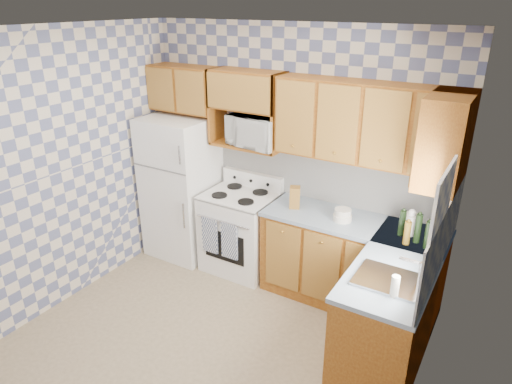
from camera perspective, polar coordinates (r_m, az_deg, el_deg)
floor at (r=4.38m, az=-5.93°, el=-18.55°), size 3.40×3.40×0.00m
back_wall at (r=4.90m, az=4.63°, el=4.52°), size 3.40×0.02×2.70m
right_wall at (r=3.02m, az=20.22°, el=-9.32°), size 0.02×3.20×2.70m
backsplash_back at (r=4.79m, az=8.80°, el=1.97°), size 2.60×0.02×0.56m
backsplash_right at (r=3.79m, az=22.31°, el=-5.41°), size 0.02×1.60×0.56m
refrigerator at (r=5.46m, az=-9.27°, el=0.57°), size 0.75×0.70×1.68m
stove_body at (r=5.20m, az=-1.95°, el=-5.04°), size 0.76×0.65×0.90m
cooktop at (r=5.01m, az=-2.02°, el=-0.44°), size 0.76×0.65×0.02m
backguard at (r=5.19m, az=-0.39°, el=1.56°), size 0.76×0.08×0.17m
dish_towel_left at (r=5.01m, az=-5.77°, el=-5.39°), size 0.20×0.02×0.41m
dish_towel_right at (r=4.88m, az=-3.34°, el=-6.14°), size 0.20×0.02×0.41m
base_cabinets_back at (r=4.74m, az=11.66°, el=-8.70°), size 1.75×0.60×0.88m
base_cabinets_right at (r=4.22m, az=16.78°, el=-13.70°), size 0.60×1.60×0.88m
countertop_back at (r=4.52m, az=12.10°, el=-3.75°), size 1.77×0.63×0.04m
countertop_right at (r=3.97m, az=17.47°, el=-8.32°), size 0.63×1.60×0.04m
upper_cabinets_back at (r=4.32m, az=13.77°, el=8.34°), size 1.75×0.33×0.74m
upper_cabinets_fridge at (r=5.29m, az=-8.88°, el=12.66°), size 0.82×0.33×0.50m
upper_cabinets_right at (r=4.00m, az=22.66°, el=6.07°), size 0.33×0.70×0.74m
microwave_shelf at (r=4.95m, az=-1.09°, el=5.84°), size 0.80×0.33×0.03m
microwave at (r=4.85m, az=0.16°, el=7.69°), size 0.64×0.47×0.33m
sink at (r=3.66m, az=16.18°, el=-10.54°), size 0.48×0.40×0.03m
window at (r=3.37m, az=21.81°, el=-4.14°), size 0.02×0.66×0.86m
bottle_0 at (r=4.22m, az=19.59°, el=-4.31°), size 0.06×0.06×0.27m
bottle_1 at (r=4.16m, az=20.73°, el=-5.04°), size 0.06×0.06×0.25m
bottle_2 at (r=4.24m, az=21.52°, el=-4.70°), size 0.06×0.06×0.23m
bottle_3 at (r=4.17m, az=18.36°, el=-4.87°), size 0.06×0.06×0.21m
bottle_4 at (r=4.30m, az=17.80°, el=-3.72°), size 0.06×0.06×0.24m
knife_block at (r=4.65m, az=4.87°, el=-0.66°), size 0.14×0.14×0.23m
electric_kettle at (r=4.37m, az=18.76°, el=-3.82°), size 0.15×0.15×0.19m
food_containers at (r=4.47m, az=10.78°, el=-2.82°), size 0.18×0.18×0.12m
soap_bottle at (r=3.46m, az=16.98°, el=-11.22°), size 0.06×0.06×0.17m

